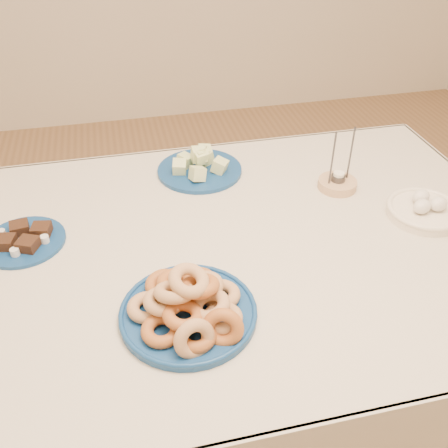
{
  "coord_description": "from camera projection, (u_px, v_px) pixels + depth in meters",
  "views": [
    {
      "loc": [
        -0.22,
        -1.01,
        1.58
      ],
      "look_at": [
        0.0,
        -0.05,
        0.85
      ],
      "focal_mm": 40.0,
      "sensor_mm": 36.0,
      "label": 1
    }
  ],
  "objects": [
    {
      "name": "egg_bowl",
      "position": [
        424.0,
        210.0,
        1.41
      ],
      "size": [
        0.25,
        0.25,
        0.07
      ],
      "rotation": [
        0.0,
        0.0,
        0.24
      ],
      "color": "#EFE4CF",
      "rests_on": "dining_table"
    },
    {
      "name": "melon_plate",
      "position": [
        199.0,
        166.0,
        1.61
      ],
      "size": [
        0.34,
        0.34,
        0.09
      ],
      "rotation": [
        0.0,
        0.0,
        -0.31
      ],
      "color": "navy",
      "rests_on": "dining_table"
    },
    {
      "name": "ground",
      "position": [
        221.0,
        408.0,
        1.77
      ],
      "size": [
        5.0,
        5.0,
        0.0
      ],
      "primitive_type": "plane",
      "color": "olive",
      "rests_on": "ground"
    },
    {
      "name": "candle_holder",
      "position": [
        337.0,
        183.0,
        1.53
      ],
      "size": [
        0.14,
        0.14,
        0.2
      ],
      "rotation": [
        0.0,
        0.0,
        0.26
      ],
      "color": "tan",
      "rests_on": "dining_table"
    },
    {
      "name": "dining_table",
      "position": [
        220.0,
        273.0,
        1.39
      ],
      "size": [
        1.71,
        1.11,
        0.75
      ],
      "color": "brown",
      "rests_on": "ground"
    },
    {
      "name": "brownie_plate",
      "position": [
        24.0,
        240.0,
        1.32
      ],
      "size": [
        0.26,
        0.26,
        0.04
      ],
      "rotation": [
        0.0,
        0.0,
        -0.22
      ],
      "color": "navy",
      "rests_on": "dining_table"
    },
    {
      "name": "donut_platter",
      "position": [
        189.0,
        307.0,
        1.09
      ],
      "size": [
        0.34,
        0.34,
        0.14
      ],
      "rotation": [
        0.0,
        0.0,
        0.1
      ],
      "color": "navy",
      "rests_on": "dining_table"
    }
  ]
}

